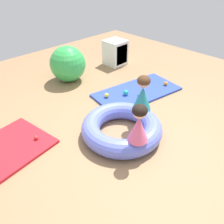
# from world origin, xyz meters

# --- Properties ---
(ground_plane) EXTENTS (8.00, 8.00, 0.00)m
(ground_plane) POSITION_xyz_m (0.00, 0.00, 0.00)
(ground_plane) COLOR #93704C
(gym_mat_far_right) EXTENTS (1.71, 1.06, 0.04)m
(gym_mat_far_right) POSITION_xyz_m (1.19, 0.65, 0.02)
(gym_mat_far_right) COLOR #2D47B7
(gym_mat_far_right) RESTS_ON ground
(inflatable_cushion) EXTENTS (1.15, 1.15, 0.26)m
(inflatable_cushion) POSITION_xyz_m (0.08, -0.00, 0.13)
(inflatable_cushion) COLOR #6070E5
(inflatable_cushion) RESTS_ON ground
(child_in_pink) EXTENTS (0.34, 0.34, 0.51)m
(child_in_pink) POSITION_xyz_m (-0.07, -0.41, 0.51)
(child_in_pink) COLOR #E5608E
(child_in_pink) RESTS_ON inflatable_cushion
(child_in_teal) EXTENTS (0.38, 0.38, 0.53)m
(child_in_teal) POSITION_xyz_m (0.52, 0.01, 0.52)
(child_in_teal) COLOR teal
(child_in_teal) RESTS_ON inflatable_cushion
(play_ball_orange) EXTENTS (0.08, 0.08, 0.08)m
(play_ball_orange) POSITION_xyz_m (1.77, 0.41, 0.08)
(play_ball_orange) COLOR orange
(play_ball_orange) RESTS_ON gym_mat_far_right
(play_ball_yellow) EXTENTS (0.08, 0.08, 0.08)m
(play_ball_yellow) POSITION_xyz_m (0.62, 0.88, 0.08)
(play_ball_yellow) COLOR yellow
(play_ball_yellow) RESTS_ON gym_mat_far_right
(play_ball_teal) EXTENTS (0.10, 0.10, 0.10)m
(play_ball_teal) POSITION_xyz_m (0.93, 0.70, 0.09)
(play_ball_teal) COLOR teal
(play_ball_teal) RESTS_ON gym_mat_far_right
(play_ball_blue) EXTENTS (0.09, 0.09, 0.09)m
(play_ball_blue) POSITION_xyz_m (1.02, 0.44, 0.08)
(play_ball_blue) COLOR blue
(play_ball_blue) RESTS_ON gym_mat_far_right
(play_ball_red) EXTENTS (0.06, 0.06, 0.06)m
(play_ball_red) POSITION_xyz_m (-0.86, 0.73, 0.07)
(play_ball_red) COLOR red
(play_ball_red) RESTS_ON gym_mat_far_left
(exercise_ball_large) EXTENTS (0.71, 0.71, 0.71)m
(exercise_ball_large) POSITION_xyz_m (0.60, 1.98, 0.36)
(exercise_ball_large) COLOR green
(exercise_ball_large) RESTS_ON ground
(storage_cube) EXTENTS (0.44, 0.44, 0.56)m
(storage_cube) POSITION_xyz_m (1.89, 1.90, 0.28)
(storage_cube) COLOR white
(storage_cube) RESTS_ON ground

